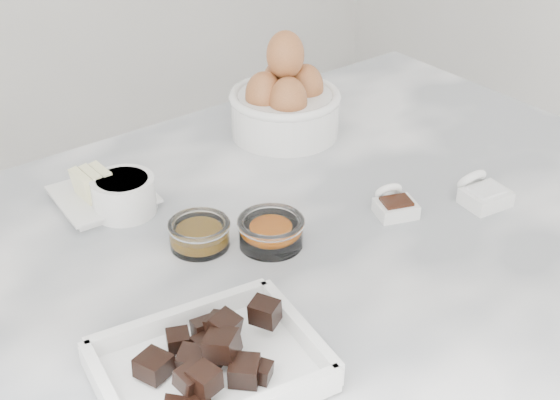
# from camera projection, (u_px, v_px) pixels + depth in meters

# --- Properties ---
(marble_slab) EXTENTS (1.20, 0.80, 0.04)m
(marble_slab) POSITION_uv_depth(u_px,v_px,m) (282.00, 254.00, 1.00)
(marble_slab) COLOR silver
(marble_slab) RESTS_ON cabinet
(chocolate_dish) EXTENTS (0.24, 0.20, 0.06)m
(chocolate_dish) POSITION_uv_depth(u_px,v_px,m) (209.00, 361.00, 0.77)
(chocolate_dish) COLOR white
(chocolate_dish) RESTS_ON marble_slab
(butter_plate) EXTENTS (0.13, 0.13, 0.05)m
(butter_plate) POSITION_uv_depth(u_px,v_px,m) (101.00, 191.00, 1.07)
(butter_plate) COLOR white
(butter_plate) RESTS_ON marble_slab
(sugar_ramekin) EXTENTS (0.08, 0.08, 0.05)m
(sugar_ramekin) POSITION_uv_depth(u_px,v_px,m) (124.00, 194.00, 1.04)
(sugar_ramekin) COLOR white
(sugar_ramekin) RESTS_ON marble_slab
(egg_bowl) EXTENTS (0.18, 0.18, 0.17)m
(egg_bowl) POSITION_uv_depth(u_px,v_px,m) (285.00, 102.00, 1.23)
(egg_bowl) COLOR white
(egg_bowl) RESTS_ON marble_slab
(honey_bowl) EXTENTS (0.08, 0.08, 0.03)m
(honey_bowl) POSITION_uv_depth(u_px,v_px,m) (199.00, 233.00, 0.98)
(honey_bowl) COLOR white
(honey_bowl) RESTS_ON marble_slab
(zest_bowl) EXTENTS (0.09, 0.09, 0.04)m
(zest_bowl) POSITION_uv_depth(u_px,v_px,m) (271.00, 231.00, 0.98)
(zest_bowl) COLOR white
(zest_bowl) RESTS_ON marble_slab
(vanilla_spoon) EXTENTS (0.07, 0.08, 0.04)m
(vanilla_spoon) POSITION_uv_depth(u_px,v_px,m) (394.00, 204.00, 1.05)
(vanilla_spoon) COLOR white
(vanilla_spoon) RESTS_ON marble_slab
(salt_spoon) EXTENTS (0.07, 0.08, 0.05)m
(salt_spoon) POSITION_uv_depth(u_px,v_px,m) (482.00, 193.00, 1.07)
(salt_spoon) COLOR white
(salt_spoon) RESTS_ON marble_slab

